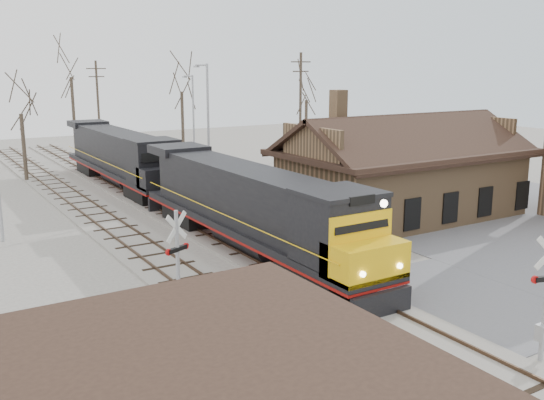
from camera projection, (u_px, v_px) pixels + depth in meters
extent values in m
plane|color=#A59F95|center=(387.00, 322.00, 22.36)|extent=(140.00, 140.00, 0.00)
cube|color=slate|center=(387.00, 322.00, 22.36)|extent=(60.00, 9.00, 0.03)
cube|color=#A59F95|center=(209.00, 230.00, 34.81)|extent=(3.40, 90.00, 0.12)
cube|color=#473323|center=(198.00, 230.00, 34.42)|extent=(0.08, 90.00, 0.14)
cube|color=#473323|center=(220.00, 226.00, 35.16)|extent=(0.08, 90.00, 0.14)
cube|color=#A59F95|center=(133.00, 241.00, 32.50)|extent=(3.40, 90.00, 0.12)
cube|color=#473323|center=(120.00, 241.00, 32.11)|extent=(0.08, 90.00, 0.14)
cube|color=#473323|center=(146.00, 238.00, 32.85)|extent=(0.08, 90.00, 0.14)
cube|color=olive|center=(402.00, 184.00, 38.07)|extent=(14.00, 8.00, 4.00)
cube|color=black|center=(403.00, 151.00, 37.62)|extent=(15.20, 9.20, 0.30)
cube|color=black|center=(432.00, 139.00, 35.49)|extent=(15.00, 4.71, 2.66)
cube|color=black|center=(379.00, 132.00, 39.32)|extent=(15.00, 4.71, 2.66)
cube|color=olive|center=(338.00, 108.00, 36.23)|extent=(0.80, 0.80, 2.20)
cube|color=black|center=(324.00, 277.00, 25.54)|extent=(2.51, 4.01, 1.00)
cube|color=black|center=(194.00, 215.00, 36.37)|extent=(2.51, 4.01, 1.00)
cube|color=black|center=(247.00, 225.00, 30.79)|extent=(3.01, 20.06, 0.35)
cube|color=maroon|center=(247.00, 229.00, 30.83)|extent=(3.03, 20.06, 0.12)
cube|color=black|center=(235.00, 191.00, 31.49)|extent=(2.61, 14.54, 2.81)
cube|color=black|center=(338.00, 228.00, 24.29)|extent=(3.01, 2.81, 2.81)
cube|color=yellow|center=(365.00, 259.00, 23.05)|extent=(3.01, 1.81, 1.40)
cube|color=black|center=(381.00, 305.00, 22.54)|extent=(2.81, 0.25, 1.00)
cylinder|color=#FFF2CC|center=(384.00, 204.00, 21.78)|extent=(0.28, 0.10, 0.28)
cube|color=black|center=(150.00, 193.00, 42.62)|extent=(2.51, 4.01, 1.00)
cube|color=black|center=(97.00, 168.00, 53.45)|extent=(2.51, 4.01, 1.00)
cube|color=black|center=(120.00, 169.00, 47.86)|extent=(3.01, 20.06, 0.35)
cube|color=maroon|center=(120.00, 172.00, 47.91)|extent=(3.03, 20.06, 0.12)
cube|color=black|center=(114.00, 148.00, 48.57)|extent=(2.61, 14.54, 2.81)
cube|color=black|center=(153.00, 162.00, 41.37)|extent=(3.01, 2.81, 2.81)
cube|color=black|center=(163.00, 178.00, 40.13)|extent=(3.01, 1.81, 1.40)
cube|color=black|center=(169.00, 203.00, 39.62)|extent=(2.81, 0.25, 1.00)
cylinder|color=#B20C0C|center=(535.00, 280.00, 18.75)|extent=(0.27, 0.15, 0.26)
cube|color=#A5A8AD|center=(543.00, 332.00, 19.25)|extent=(0.43, 0.32, 0.53)
cylinder|color=#A5A8AD|center=(178.00, 265.00, 22.26)|extent=(0.15, 0.15, 4.16)
cube|color=silver|center=(177.00, 227.00, 21.95)|extent=(1.01, 0.49, 1.09)
cube|color=silver|center=(177.00, 227.00, 21.95)|extent=(1.01, 0.49, 1.09)
cube|color=black|center=(177.00, 249.00, 22.13)|extent=(0.91, 0.53, 0.16)
cylinder|color=#B20C0C|center=(186.00, 246.00, 22.51)|extent=(0.26, 0.18, 0.25)
cylinder|color=#B20C0C|center=(168.00, 252.00, 21.75)|extent=(0.26, 0.18, 0.25)
cube|color=#A5A8AD|center=(179.00, 295.00, 22.51)|extent=(0.42, 0.31, 0.52)
cylinder|color=#A5A8AD|center=(208.00, 133.00, 42.07)|extent=(0.18, 0.18, 9.46)
cylinder|color=#A5A8AD|center=(201.00, 65.00, 41.83)|extent=(0.12, 1.80, 0.12)
cube|color=#A5A8AD|center=(196.00, 67.00, 42.51)|extent=(0.25, 0.50, 0.12)
cylinder|color=#A5A8AD|center=(194.00, 124.00, 54.07)|extent=(0.18, 0.18, 8.55)
cylinder|color=#A5A8AD|center=(188.00, 76.00, 53.92)|extent=(0.12, 1.80, 0.12)
cube|color=#A5A8AD|center=(185.00, 77.00, 54.61)|extent=(0.25, 0.50, 0.12)
cylinder|color=#382D23|center=(98.00, 110.00, 62.24)|extent=(0.24, 0.24, 9.89)
cube|color=#382D23|center=(96.00, 69.00, 61.35)|extent=(2.00, 0.10, 0.10)
cube|color=#382D23|center=(96.00, 77.00, 61.52)|extent=(1.60, 0.10, 0.10)
cylinder|color=#382D23|center=(300.00, 114.00, 52.83)|extent=(0.24, 0.24, 10.47)
cube|color=#382D23|center=(301.00, 62.00, 51.88)|extent=(2.00, 0.10, 0.10)
cube|color=#382D23|center=(301.00, 71.00, 52.05)|extent=(1.60, 0.10, 0.10)
cylinder|color=#382D23|center=(24.00, 148.00, 49.48)|extent=(0.32, 0.32, 5.54)
cylinder|color=#382D23|center=(74.00, 118.00, 61.62)|extent=(0.32, 0.32, 8.26)
cylinder|color=#382D23|center=(183.00, 127.00, 59.22)|extent=(0.32, 0.32, 6.92)
cylinder|color=#382D23|center=(306.00, 129.00, 62.89)|extent=(0.32, 0.32, 5.92)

